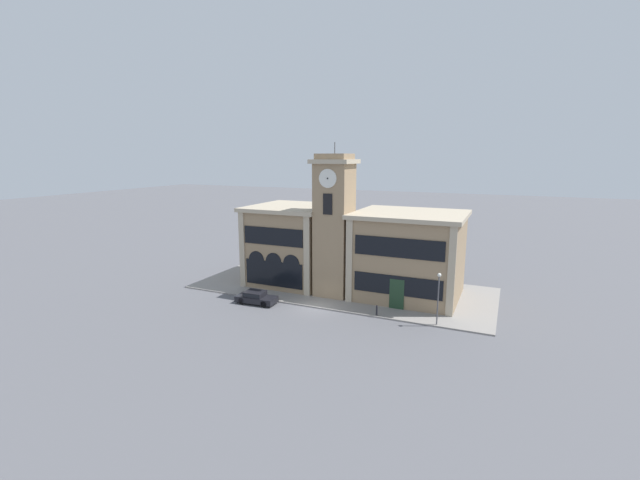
# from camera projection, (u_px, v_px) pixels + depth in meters

# --- Properties ---
(ground_plane) EXTENTS (300.00, 300.00, 0.00)m
(ground_plane) POSITION_uv_depth(u_px,v_px,m) (316.00, 308.00, 44.22)
(ground_plane) COLOR #56565B
(sidewalk_kerb) EXTENTS (34.47, 14.70, 0.15)m
(sidewalk_kerb) POSITION_uv_depth(u_px,v_px,m) (342.00, 288.00, 50.79)
(sidewalk_kerb) COLOR gray
(sidewalk_kerb) RESTS_ON ground_plane
(clock_tower) EXTENTS (4.36, 4.36, 16.95)m
(clock_tower) POSITION_uv_depth(u_px,v_px,m) (334.00, 226.00, 47.00)
(clock_tower) COLOR #937A5B
(clock_tower) RESTS_ON ground_plane
(town_hall_left_wing) EXTENTS (9.87, 10.41, 9.56)m
(town_hall_left_wing) POSITION_uv_depth(u_px,v_px,m) (293.00, 244.00, 52.98)
(town_hall_left_wing) COLOR #937A5B
(town_hall_left_wing) RESTS_ON ground_plane
(town_hall_right_wing) EXTENTS (11.81, 10.41, 9.50)m
(town_hall_right_wing) POSITION_uv_depth(u_px,v_px,m) (409.00, 255.00, 47.21)
(town_hall_right_wing) COLOR #937A5B
(town_hall_right_wing) RESTS_ON ground_plane
(parked_car_near) EXTENTS (4.42, 2.10, 1.31)m
(parked_car_near) POSITION_uv_depth(u_px,v_px,m) (256.00, 297.00, 45.65)
(parked_car_near) COLOR black
(parked_car_near) RESTS_ON ground_plane
(street_lamp) EXTENTS (0.36, 0.36, 4.95)m
(street_lamp) POSITION_uv_depth(u_px,v_px,m) (438.00, 290.00, 38.96)
(street_lamp) COLOR #4C4C51
(street_lamp) RESTS_ON sidewalk_kerb
(bollard) EXTENTS (0.18, 0.18, 1.06)m
(bollard) POSITION_uv_depth(u_px,v_px,m) (377.00, 310.00, 41.75)
(bollard) COLOR black
(bollard) RESTS_ON sidewalk_kerb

